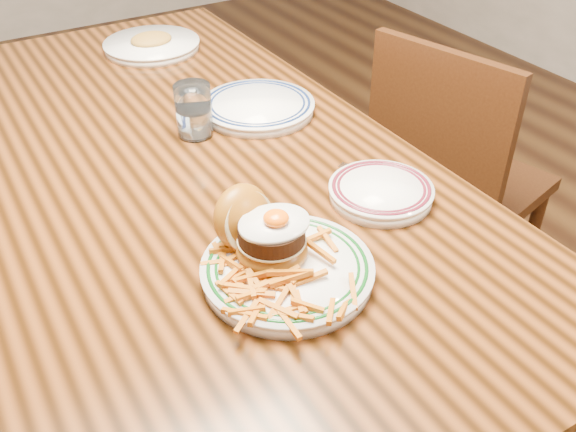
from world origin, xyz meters
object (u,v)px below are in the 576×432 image
table (182,197)px  chair_right (451,178)px  main_plate (280,256)px  side_plate (381,191)px

table → chair_right: bearing=0.3°
chair_right → main_plate: (-0.76, -0.40, 0.33)m
table → side_plate: (0.25, -0.31, 0.10)m
side_plate → main_plate: bearing=-140.3°
chair_right → side_plate: bearing=17.2°
chair_right → side_plate: (-0.51, -0.31, 0.31)m
chair_right → table: bearing=-14.1°
chair_right → main_plate: main_plate is taller
side_plate → chair_right: bearing=53.4°
table → side_plate: 0.41m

